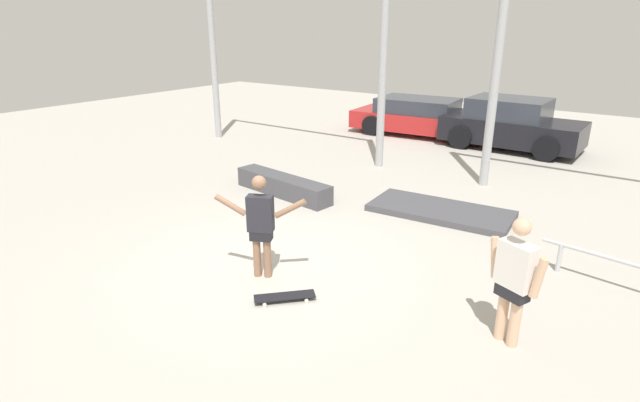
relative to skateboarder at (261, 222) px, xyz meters
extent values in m
plane|color=#B2ADA3|center=(-0.13, 0.29, -0.88)|extent=(36.00, 36.00, 0.00)
cylinder|color=#8C664C|center=(-0.07, -0.03, -0.51)|extent=(0.11, 0.11, 0.74)
cylinder|color=#8C664C|center=(0.07, 0.03, -0.51)|extent=(0.11, 0.11, 0.74)
cube|color=black|center=(0.00, 0.00, -0.20)|extent=(0.36, 0.30, 0.16)
cube|color=#26262D|center=(0.00, 0.00, 0.13)|extent=(0.42, 0.33, 0.54)
sphere|color=#8C664C|center=(0.00, 0.00, 0.59)|extent=(0.20, 0.20, 0.20)
cylinder|color=#8C664C|center=(-0.40, -0.19, 0.23)|extent=(0.46, 0.28, 0.32)
cylinder|color=#8C664C|center=(0.40, 0.19, 0.23)|extent=(0.46, 0.28, 0.32)
cube|color=black|center=(0.71, -0.36, -0.81)|extent=(0.73, 0.75, 0.01)
cylinder|color=silver|center=(0.83, -0.08, -0.85)|extent=(0.06, 0.06, 0.05)
cylinder|color=silver|center=(0.99, -0.23, -0.85)|extent=(0.06, 0.06, 0.05)
cylinder|color=silver|center=(0.44, -0.49, -0.85)|extent=(0.06, 0.06, 0.05)
cylinder|color=silver|center=(0.59, -0.64, -0.85)|extent=(0.06, 0.06, 0.05)
cube|color=#47474C|center=(-2.11, 3.06, -0.67)|extent=(2.58, 0.83, 0.42)
cube|color=#47474C|center=(1.17, 3.96, -0.82)|extent=(2.81, 1.43, 0.12)
cylinder|color=#B7BABF|center=(3.58, 2.72, -0.65)|extent=(0.07, 0.07, 0.45)
cylinder|color=#A5A8AD|center=(-7.52, 6.32, 1.92)|extent=(0.20, 0.20, 5.60)
cylinder|color=#A5A8AD|center=(-1.52, 6.32, 1.92)|extent=(0.20, 0.20, 5.60)
cylinder|color=#A5A8AD|center=(1.25, 6.32, 1.92)|extent=(0.20, 0.20, 5.60)
cube|color=red|center=(-2.21, 10.47, -0.42)|extent=(4.68, 2.11, 0.56)
cube|color=#2D333D|center=(-2.39, 10.45, 0.10)|extent=(2.62, 1.82, 0.47)
cylinder|color=black|center=(-0.86, 11.44, -0.55)|extent=(0.67, 0.27, 0.65)
cylinder|color=black|center=(-0.74, 9.70, -0.55)|extent=(0.67, 0.27, 0.65)
cylinder|color=black|center=(-3.68, 11.23, -0.55)|extent=(0.67, 0.27, 0.65)
cylinder|color=black|center=(-3.56, 9.50, -0.55)|extent=(0.67, 0.27, 0.65)
cube|color=black|center=(0.76, 10.25, -0.34)|extent=(3.94, 1.89, 0.71)
cube|color=#2D333D|center=(0.60, 10.25, 0.31)|extent=(2.18, 1.71, 0.59)
cylinder|color=black|center=(1.99, 11.10, -0.54)|extent=(0.69, 0.23, 0.69)
cylinder|color=black|center=(1.95, 9.34, -0.54)|extent=(0.69, 0.23, 0.69)
cylinder|color=black|center=(-0.44, 11.16, -0.54)|extent=(0.69, 0.23, 0.69)
cylinder|color=black|center=(-0.47, 9.39, -0.54)|extent=(0.69, 0.23, 0.69)
cylinder|color=#DBAD89|center=(3.53, 0.42, -0.50)|extent=(0.13, 0.13, 0.75)
cylinder|color=#DBAD89|center=(3.37, 0.49, -0.50)|extent=(0.13, 0.13, 0.75)
cube|color=black|center=(3.45, 0.45, -0.19)|extent=(0.41, 0.32, 0.16)
cube|color=silver|center=(3.45, 0.45, 0.14)|extent=(0.47, 0.36, 0.54)
sphere|color=#DBAD89|center=(3.45, 0.45, 0.61)|extent=(0.21, 0.21, 0.21)
cylinder|color=#DBAD89|center=(3.72, 0.34, 0.12)|extent=(0.19, 0.15, 0.51)
cylinder|color=#DBAD89|center=(3.18, 0.57, 0.12)|extent=(0.19, 0.15, 0.51)
camera|label=1|loc=(4.56, -4.95, 2.74)|focal=28.00mm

